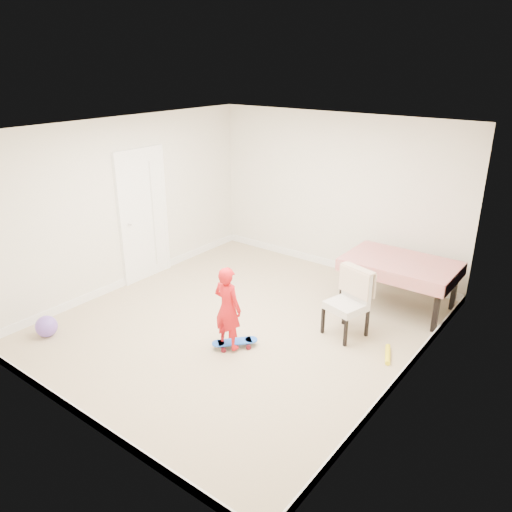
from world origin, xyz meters
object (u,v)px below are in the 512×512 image
Objects in this scene: skateboard at (235,344)px; balloon at (46,326)px; dining_table at (398,284)px; dining_chair at (346,303)px; child at (228,311)px.

balloon is at bearing 161.68° from skateboard.
dining_table is at bearing 13.65° from skateboard.
dining_chair is at bearing -101.38° from dining_table.
dining_chair is 1.51m from skateboard.
dining_table reaches higher than balloon.
dining_table is 1.44× the size of child.
skateboard is at bearing -120.03° from child.
dining_table is 5.50× the size of balloon.
skateboard is 0.54× the size of child.
balloon is (-2.08, -1.19, -0.39)m from child.
child is (-1.21, -2.35, 0.17)m from dining_table.
child reaches higher than dining_chair.
child is at bearing -114.56° from dining_chair.
dining_table is 2.58m from skateboard.
dining_table reaches higher than skateboard.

